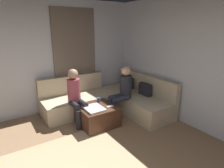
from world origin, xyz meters
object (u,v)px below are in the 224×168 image
(person_on_couch_back, at_px, (122,90))
(person_on_couch_side, at_px, (76,95))
(ottoman, at_px, (97,115))
(coffee_mug, at_px, (99,100))
(sectional_couch, at_px, (110,100))
(game_remote, at_px, (110,107))

(person_on_couch_back, bearing_deg, person_on_couch_side, 74.92)
(ottoman, distance_m, coffee_mug, 0.38)
(ottoman, height_order, person_on_couch_back, person_on_couch_back)
(sectional_couch, relative_size, game_remote, 17.00)
(coffee_mug, height_order, person_on_couch_side, person_on_couch_side)
(sectional_couch, xyz_separation_m, person_on_couch_side, (0.15, -0.98, 0.38))
(coffee_mug, relative_size, person_on_couch_back, 0.08)
(person_on_couch_back, bearing_deg, sectional_couch, 7.35)
(sectional_couch, bearing_deg, person_on_couch_back, 7.35)
(coffee_mug, xyz_separation_m, person_on_couch_back, (0.17, 0.53, 0.19))
(coffee_mug, relative_size, game_remote, 0.63)
(game_remote, height_order, person_on_couch_back, person_on_couch_back)
(sectional_couch, height_order, game_remote, sectional_couch)
(sectional_couch, relative_size, person_on_couch_back, 2.12)
(coffee_mug, xyz_separation_m, person_on_couch_side, (-0.11, -0.51, 0.19))
(ottoman, xyz_separation_m, game_remote, (0.18, 0.22, 0.22))
(person_on_couch_side, bearing_deg, sectional_couch, -171.44)
(game_remote, distance_m, person_on_couch_side, 0.78)
(game_remote, bearing_deg, person_on_couch_back, 115.16)
(game_remote, xyz_separation_m, person_on_couch_back, (-0.23, 0.49, 0.23))
(sectional_couch, bearing_deg, game_remote, -33.48)
(sectional_couch, height_order, ottoman, sectional_couch)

